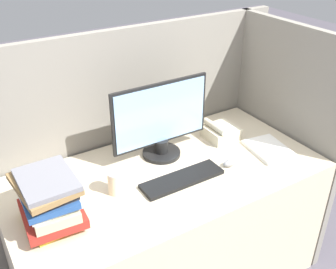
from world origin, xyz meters
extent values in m
cube|color=gray|center=(0.00, 0.84, 0.70)|extent=(2.00, 0.04, 1.40)
cube|color=gray|center=(0.84, 0.43, 0.70)|extent=(0.04, 0.86, 1.40)
cube|color=beige|center=(0.00, 0.40, 0.38)|extent=(1.60, 0.80, 0.77)
cylinder|color=black|center=(0.07, 0.56, 0.78)|extent=(0.21, 0.21, 0.02)
cylinder|color=black|center=(0.07, 0.56, 0.82)|extent=(0.08, 0.08, 0.07)
cube|color=black|center=(0.07, 0.57, 1.01)|extent=(0.55, 0.02, 0.34)
cube|color=#8CB7E5|center=(0.07, 0.56, 1.01)|extent=(0.52, 0.01, 0.31)
cube|color=black|center=(0.03, 0.30, 0.78)|extent=(0.43, 0.12, 0.02)
ellipsoid|color=gray|center=(0.31, 0.28, 0.78)|extent=(0.07, 0.04, 0.04)
cylinder|color=beige|center=(-0.28, 0.39, 0.82)|extent=(0.08, 0.08, 0.11)
cylinder|color=white|center=(-0.28, 0.39, 0.88)|extent=(0.08, 0.08, 0.01)
cube|color=gold|center=(-0.61, 0.35, 0.78)|extent=(0.20, 0.25, 0.03)
cube|color=maroon|center=(-0.60, 0.34, 0.82)|extent=(0.25, 0.29, 0.04)
cube|color=#C6B78C|center=(-0.60, 0.34, 0.86)|extent=(0.20, 0.30, 0.04)
cube|color=silver|center=(-0.60, 0.36, 0.89)|extent=(0.22, 0.27, 0.02)
cube|color=#264C8C|center=(-0.61, 0.35, 0.91)|extent=(0.21, 0.29, 0.03)
cube|color=#262628|center=(-0.60, 0.34, 0.94)|extent=(0.19, 0.24, 0.02)
cube|color=olive|center=(-0.61, 0.36, 0.96)|extent=(0.24, 0.32, 0.02)
cube|color=slate|center=(-0.60, 0.35, 0.98)|extent=(0.21, 0.27, 0.02)
cube|color=beige|center=(0.45, 0.54, 0.80)|extent=(0.18, 0.17, 0.07)
cube|color=white|center=(0.48, 0.52, 0.84)|extent=(0.08, 0.08, 0.00)
cylinder|color=beige|center=(0.41, 0.54, 0.85)|extent=(0.04, 0.18, 0.04)
cube|color=white|center=(0.59, 0.29, 0.78)|extent=(0.22, 0.28, 0.02)
camera|label=1|loc=(-0.85, -0.99, 1.92)|focal=42.00mm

